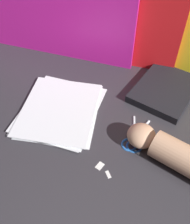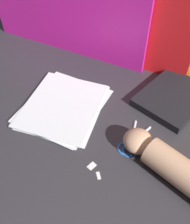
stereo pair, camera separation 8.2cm
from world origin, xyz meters
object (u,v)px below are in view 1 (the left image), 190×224
(paper_stack, at_px, (60,109))
(scissors, at_px, (134,139))
(hand_forearm, at_px, (182,157))
(book_closed, at_px, (165,90))

(paper_stack, relative_size, scissors, 2.07)
(hand_forearm, bearing_deg, scissors, 156.50)
(paper_stack, xyz_separation_m, scissors, (0.26, -0.07, -0.00))
(paper_stack, xyz_separation_m, hand_forearm, (0.40, -0.13, 0.03))
(scissors, distance_m, hand_forearm, 0.15)
(paper_stack, height_order, hand_forearm, hand_forearm)
(paper_stack, xyz_separation_m, book_closed, (0.35, 0.18, 0.01))
(book_closed, distance_m, hand_forearm, 0.31)
(hand_forearm, bearing_deg, paper_stack, 162.30)
(paper_stack, relative_size, book_closed, 1.04)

